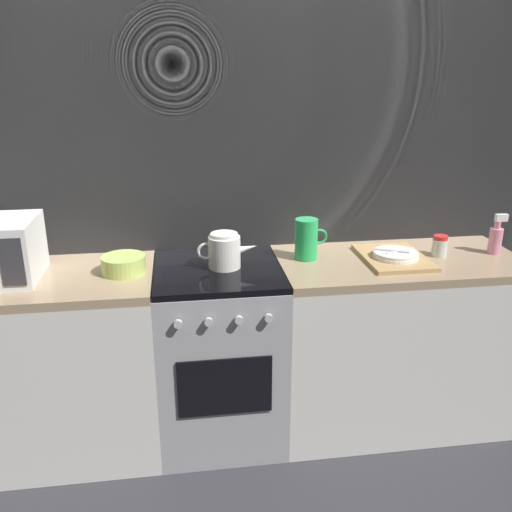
{
  "coord_description": "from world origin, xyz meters",
  "views": [
    {
      "loc": [
        -0.16,
        -2.39,
        1.8
      ],
      "look_at": [
        0.18,
        0.0,
        0.95
      ],
      "focal_mm": 38.3,
      "sensor_mm": 36.0,
      "label": 1
    }
  ],
  "objects_px": {
    "stove_unit": "(220,353)",
    "spice_jar": "(440,246)",
    "dish_pile": "(394,256)",
    "kettle": "(225,251)",
    "mixing_bowl": "(124,265)",
    "pitcher": "(307,239)",
    "spray_bottle": "(496,238)"
  },
  "relations": [
    {
      "from": "spray_bottle",
      "to": "pitcher",
      "type": "bearing_deg",
      "value": 176.59
    },
    {
      "from": "stove_unit",
      "to": "mixing_bowl",
      "type": "distance_m",
      "value": 0.65
    },
    {
      "from": "kettle",
      "to": "spice_jar",
      "type": "distance_m",
      "value": 1.07
    },
    {
      "from": "pitcher",
      "to": "spice_jar",
      "type": "relative_size",
      "value": 1.9
    },
    {
      "from": "kettle",
      "to": "dish_pile",
      "type": "height_order",
      "value": "kettle"
    },
    {
      "from": "stove_unit",
      "to": "spice_jar",
      "type": "bearing_deg",
      "value": 0.8
    },
    {
      "from": "stove_unit",
      "to": "pitcher",
      "type": "xyz_separation_m",
      "value": [
        0.44,
        0.07,
        0.55
      ]
    },
    {
      "from": "spice_jar",
      "to": "pitcher",
      "type": "bearing_deg",
      "value": 175.36
    },
    {
      "from": "pitcher",
      "to": "spray_bottle",
      "type": "xyz_separation_m",
      "value": [
        0.96,
        -0.06,
        -0.02
      ]
    },
    {
      "from": "stove_unit",
      "to": "mixing_bowl",
      "type": "bearing_deg",
      "value": -179.97
    },
    {
      "from": "stove_unit",
      "to": "kettle",
      "type": "xyz_separation_m",
      "value": [
        0.04,
        0.01,
        0.53
      ]
    },
    {
      "from": "pitcher",
      "to": "spice_jar",
      "type": "height_order",
      "value": "pitcher"
    },
    {
      "from": "pitcher",
      "to": "dish_pile",
      "type": "relative_size",
      "value": 0.5
    },
    {
      "from": "spice_jar",
      "to": "spray_bottle",
      "type": "xyz_separation_m",
      "value": [
        0.29,
        -0.0,
        0.03
      ]
    },
    {
      "from": "stove_unit",
      "to": "spice_jar",
      "type": "relative_size",
      "value": 8.57
    },
    {
      "from": "kettle",
      "to": "mixing_bowl",
      "type": "xyz_separation_m",
      "value": [
        -0.46,
        -0.01,
        -0.04
      ]
    },
    {
      "from": "dish_pile",
      "to": "spray_bottle",
      "type": "xyz_separation_m",
      "value": [
        0.54,
        0.03,
        0.06
      ]
    },
    {
      "from": "kettle",
      "to": "pitcher",
      "type": "bearing_deg",
      "value": 8.75
    },
    {
      "from": "mixing_bowl",
      "to": "spray_bottle",
      "type": "height_order",
      "value": "spray_bottle"
    },
    {
      "from": "pitcher",
      "to": "spray_bottle",
      "type": "bearing_deg",
      "value": -3.41
    },
    {
      "from": "stove_unit",
      "to": "pitcher",
      "type": "bearing_deg",
      "value": 8.95
    },
    {
      "from": "mixing_bowl",
      "to": "stove_unit",
      "type": "bearing_deg",
      "value": 0.03
    },
    {
      "from": "stove_unit",
      "to": "mixing_bowl",
      "type": "xyz_separation_m",
      "value": [
        -0.43,
        -0.0,
        0.49
      ]
    },
    {
      "from": "dish_pile",
      "to": "spray_bottle",
      "type": "relative_size",
      "value": 1.97
    },
    {
      "from": "stove_unit",
      "to": "dish_pile",
      "type": "height_order",
      "value": "dish_pile"
    },
    {
      "from": "kettle",
      "to": "mixing_bowl",
      "type": "bearing_deg",
      "value": -179.11
    },
    {
      "from": "kettle",
      "to": "mixing_bowl",
      "type": "relative_size",
      "value": 1.42
    },
    {
      "from": "mixing_bowl",
      "to": "spice_jar",
      "type": "relative_size",
      "value": 1.9
    },
    {
      "from": "stove_unit",
      "to": "dish_pile",
      "type": "xyz_separation_m",
      "value": [
        0.86,
        -0.01,
        0.47
      ]
    },
    {
      "from": "stove_unit",
      "to": "dish_pile",
      "type": "distance_m",
      "value": 0.98
    },
    {
      "from": "spice_jar",
      "to": "spray_bottle",
      "type": "distance_m",
      "value": 0.29
    },
    {
      "from": "mixing_bowl",
      "to": "dish_pile",
      "type": "xyz_separation_m",
      "value": [
        1.29,
        -0.01,
        -0.02
      ]
    }
  ]
}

